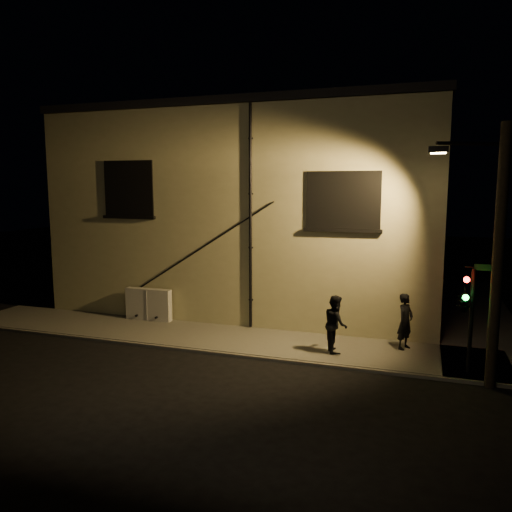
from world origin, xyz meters
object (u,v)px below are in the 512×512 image
(pedestrian_b, at_px, (336,324))
(streetlamp_pole, at_px, (494,250))
(utility_cabinet, at_px, (149,304))
(pedestrian_a, at_px, (405,321))
(traffic_signal, at_px, (465,301))

(pedestrian_b, distance_m, streetlamp_pole, 5.29)
(utility_cabinet, xyz_separation_m, streetlamp_pole, (12.19, -2.75, 3.02))
(utility_cabinet, height_order, pedestrian_b, pedestrian_b)
(pedestrian_a, distance_m, pedestrian_b, 2.36)
(utility_cabinet, bearing_deg, pedestrian_a, -3.04)
(pedestrian_a, xyz_separation_m, traffic_signal, (1.64, -1.73, 1.20))
(pedestrian_a, bearing_deg, utility_cabinet, 115.66)
(pedestrian_a, height_order, pedestrian_b, pedestrian_b)
(utility_cabinet, relative_size, pedestrian_a, 1.05)
(utility_cabinet, bearing_deg, streetlamp_pole, -12.70)
(pedestrian_a, relative_size, traffic_signal, 0.59)
(pedestrian_b, xyz_separation_m, traffic_signal, (3.77, -0.70, 1.19))
(pedestrian_a, xyz_separation_m, pedestrian_b, (-2.13, -1.02, 0.01))
(pedestrian_a, relative_size, streetlamp_pole, 0.26)
(streetlamp_pole, bearing_deg, pedestrian_a, 135.34)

